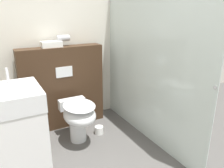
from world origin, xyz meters
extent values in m
cube|color=silver|center=(0.00, 2.02, 1.25)|extent=(8.00, 0.06, 2.50)
cube|color=#3D2819|center=(-0.36, 1.84, 0.57)|extent=(1.12, 0.22, 1.13)
cube|color=white|center=(-0.36, 1.73, 0.82)|extent=(0.22, 0.01, 0.14)
cube|color=silver|center=(0.48, 1.04, 1.00)|extent=(0.01, 1.91, 1.99)
sphere|color=#B2B2B7|center=(0.48, 0.11, 0.96)|extent=(0.04, 0.04, 0.04)
cylinder|color=white|center=(-0.34, 1.35, 0.18)|extent=(0.20, 0.20, 0.37)
ellipsoid|color=white|center=(-0.34, 1.26, 0.39)|extent=(0.38, 0.49, 0.23)
ellipsoid|color=white|center=(-0.34, 1.26, 0.52)|extent=(0.37, 0.48, 0.02)
cube|color=white|center=(-0.34, 1.53, 0.44)|extent=(0.34, 0.11, 0.13)
cube|color=white|center=(-1.06, 0.85, 0.41)|extent=(0.44, 0.52, 0.82)
cube|color=white|center=(-1.06, 0.85, 0.90)|extent=(0.45, 0.53, 0.15)
cylinder|color=silver|center=(-1.06, 1.00, 1.05)|extent=(0.02, 0.02, 0.14)
cylinder|color=#B7B7BC|center=(-0.30, 1.87, 1.24)|extent=(0.16, 0.08, 0.08)
cone|color=#B7B7BC|center=(-0.20, 1.87, 1.24)|extent=(0.03, 0.07, 0.07)
cylinder|color=#B7B7BC|center=(-0.33, 1.87, 1.18)|extent=(0.03, 0.03, 0.10)
cube|color=white|center=(-0.46, 1.85, 1.17)|extent=(0.26, 0.15, 0.08)
cylinder|color=white|center=(-0.04, 1.36, 0.05)|extent=(0.11, 0.11, 0.10)
camera|label=1|loc=(-1.14, -1.00, 1.57)|focal=35.00mm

